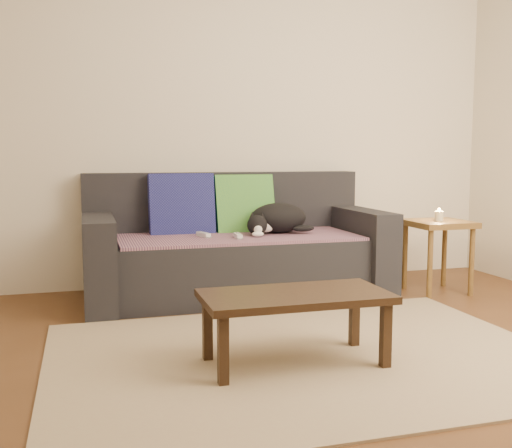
% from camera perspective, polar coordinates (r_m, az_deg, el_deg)
% --- Properties ---
extents(ground, '(4.50, 4.50, 0.00)m').
position_cam_1_polar(ground, '(2.93, 5.77, -13.43)').
color(ground, brown).
rests_on(ground, ground).
extents(back_wall, '(4.50, 0.04, 2.60)m').
position_cam_1_polar(back_wall, '(4.67, -3.37, 10.24)').
color(back_wall, beige).
rests_on(back_wall, ground).
extents(sofa, '(2.10, 0.94, 0.87)m').
position_cam_1_polar(sofa, '(4.30, -2.02, -2.67)').
color(sofa, '#232328').
rests_on(sofa, ground).
extents(throw_blanket, '(1.66, 0.74, 0.02)m').
position_cam_1_polar(throw_blanket, '(4.20, -1.72, -1.23)').
color(throw_blanket, '#402547').
rests_on(throw_blanket, sofa).
extents(cushion_navy, '(0.47, 0.19, 0.48)m').
position_cam_1_polar(cushion_navy, '(4.36, -7.10, 1.65)').
color(cushion_navy, '#141556').
rests_on(cushion_navy, throw_blanket).
extents(cushion_green, '(0.44, 0.22, 0.45)m').
position_cam_1_polar(cushion_green, '(4.45, -1.13, 1.81)').
color(cushion_green, '#0D5844').
rests_on(cushion_green, throw_blanket).
extents(cat, '(0.50, 0.37, 0.22)m').
position_cam_1_polar(cat, '(4.32, 1.99, 0.51)').
color(cat, black).
rests_on(cat, throw_blanket).
extents(wii_remote_a, '(0.04, 0.15, 0.03)m').
position_cam_1_polar(wii_remote_a, '(4.06, -1.73, -1.13)').
color(wii_remote_a, white).
rests_on(wii_remote_a, throw_blanket).
extents(wii_remote_b, '(0.08, 0.15, 0.03)m').
position_cam_1_polar(wii_remote_b, '(4.13, -5.03, -1.02)').
color(wii_remote_b, white).
rests_on(wii_remote_b, throw_blanket).
extents(side_table, '(0.42, 0.42, 0.53)m').
position_cam_1_polar(side_table, '(4.55, 16.97, -0.85)').
color(side_table, brown).
rests_on(side_table, ground).
extents(candle, '(0.06, 0.06, 0.09)m').
position_cam_1_polar(candle, '(4.53, 17.03, 0.77)').
color(candle, beige).
rests_on(candle, side_table).
extents(rug, '(2.50, 1.80, 0.01)m').
position_cam_1_polar(rug, '(3.06, 4.70, -12.42)').
color(rug, tan).
rests_on(rug, ground).
extents(coffee_table, '(0.88, 0.44, 0.35)m').
position_cam_1_polar(coffee_table, '(2.86, 3.74, -7.42)').
color(coffee_table, black).
rests_on(coffee_table, rug).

